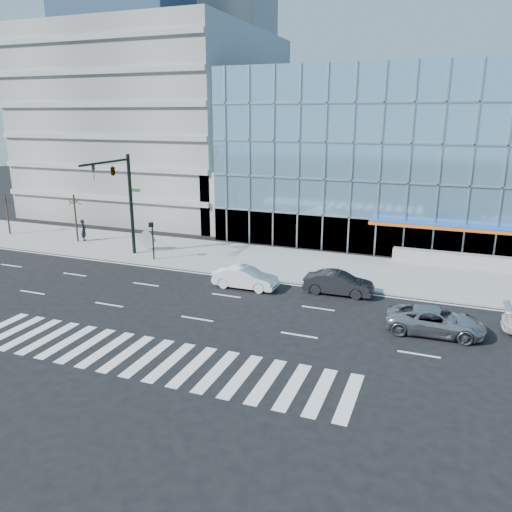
# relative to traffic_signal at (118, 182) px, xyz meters

# --- Properties ---
(ground) EXTENTS (160.00, 160.00, 0.00)m
(ground) POSITION_rel_traffic_signal_xyz_m (11.00, -4.57, -6.16)
(ground) COLOR black
(ground) RESTS_ON ground
(sidewalk) EXTENTS (120.00, 8.00, 0.15)m
(sidewalk) POSITION_rel_traffic_signal_xyz_m (11.00, 3.43, -6.09)
(sidewalk) COLOR gray
(sidewalk) RESTS_ON ground
(theatre_building) EXTENTS (42.00, 26.00, 15.00)m
(theatre_building) POSITION_rel_traffic_signal_xyz_m (25.00, 21.43, 1.34)
(theatre_building) COLOR #7CB1CE
(theatre_building) RESTS_ON ground
(parking_garage) EXTENTS (24.00, 24.00, 20.00)m
(parking_garage) POSITION_rel_traffic_signal_xyz_m (-9.00, 21.43, 3.84)
(parking_garage) COLOR gray
(parking_garage) RESTS_ON ground
(ramp_block) EXTENTS (6.00, 8.00, 6.00)m
(ramp_block) POSITION_rel_traffic_signal_xyz_m (5.00, 13.43, -3.16)
(ramp_block) COLOR gray
(ramp_block) RESTS_ON ground
(tower_far_mid) EXTENTS (13.00, 13.00, 60.00)m
(tower_far_mid) POSITION_rel_traffic_signal_xyz_m (-47.00, 59.43, 23.84)
(tower_far_mid) COLOR #455C78
(tower_far_mid) RESTS_ON ground
(tower_backdrop) EXTENTS (14.00, 14.00, 48.00)m
(tower_backdrop) POSITION_rel_traffic_signal_xyz_m (-19.00, 65.43, 17.84)
(tower_backdrop) COLOR gray
(tower_backdrop) RESTS_ON ground
(traffic_signal) EXTENTS (1.14, 5.74, 8.00)m
(traffic_signal) POSITION_rel_traffic_signal_xyz_m (0.00, 0.00, 0.00)
(traffic_signal) COLOR black
(traffic_signal) RESTS_ON sidewalk
(ped_signal_post) EXTENTS (0.30, 0.33, 3.00)m
(ped_signal_post) POSITION_rel_traffic_signal_xyz_m (2.50, 0.37, -4.02)
(ped_signal_post) COLOR black
(ped_signal_post) RESTS_ON sidewalk
(street_tree_near) EXTENTS (1.10, 1.10, 4.23)m
(street_tree_near) POSITION_rel_traffic_signal_xyz_m (-7.00, 2.93, -2.39)
(street_tree_near) COLOR #332319
(street_tree_near) RESTS_ON sidewalk
(street_tree_far) EXTENTS (1.10, 1.10, 3.87)m
(street_tree_far) POSITION_rel_traffic_signal_xyz_m (-15.00, 2.93, -2.72)
(street_tree_far) COLOR #332319
(street_tree_far) RESTS_ON sidewalk
(silver_suv) EXTENTS (5.13, 2.53, 1.40)m
(silver_suv) POSITION_rel_traffic_signal_xyz_m (23.57, -5.74, -5.47)
(silver_suv) COLOR #A3A4A8
(silver_suv) RESTS_ON ground
(white_sedan) EXTENTS (4.31, 1.50, 1.42)m
(white_sedan) POSITION_rel_traffic_signal_xyz_m (11.57, -2.77, -5.46)
(white_sedan) COLOR white
(white_sedan) RESTS_ON ground
(dark_sedan) EXTENTS (4.42, 1.60, 1.45)m
(dark_sedan) POSITION_rel_traffic_signal_xyz_m (17.57, -1.67, -5.44)
(dark_sedan) COLOR black
(dark_sedan) RESTS_ON ground
(pedestrian) EXTENTS (0.71, 0.84, 1.94)m
(pedestrian) POSITION_rel_traffic_signal_xyz_m (-6.57, 3.30, -5.04)
(pedestrian) COLOR black
(pedestrian) RESTS_ON sidewalk
(tilted_panel) EXTENTS (1.83, 0.24, 1.84)m
(tilted_panel) POSITION_rel_traffic_signal_xyz_m (0.41, 2.66, -5.10)
(tilted_panel) COLOR #A0A0A0
(tilted_panel) RESTS_ON sidewalk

